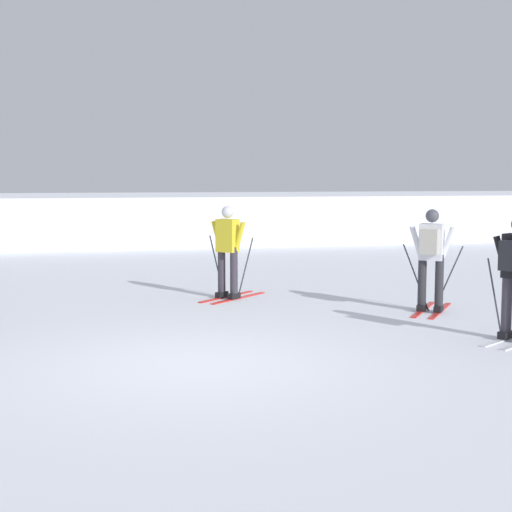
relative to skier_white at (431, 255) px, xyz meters
The scene contains 4 objects.
ground_plane 5.03m from the skier_white, 148.82° to the right, with size 120.00×120.00×0.00m, color white.
far_snow_ridge 16.26m from the skier_white, 105.07° to the left, with size 80.00×7.95×1.61m, color white.
skier_white is the anchor object (origin of this frame).
skier_yellow 3.66m from the skier_white, 145.23° to the left, with size 1.42×1.36×1.71m.
Camera 1 is at (-1.25, -8.61, 2.23)m, focal length 51.99 mm.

